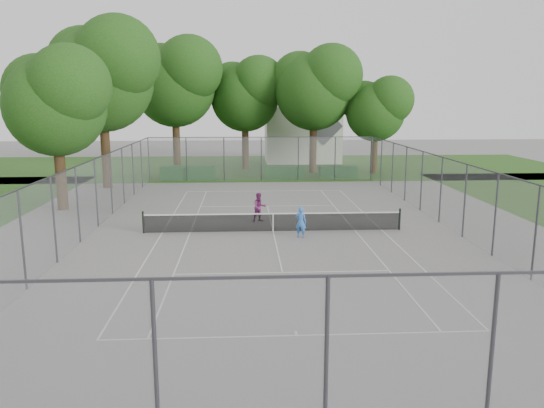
{
  "coord_description": "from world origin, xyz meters",
  "views": [
    {
      "loc": [
        -1.43,
        -25.6,
        6.48
      ],
      "look_at": [
        0.0,
        1.0,
        1.2
      ],
      "focal_mm": 35.0,
      "sensor_mm": 36.0,
      "label": 1
    }
  ],
  "objects_px": {
    "house": "(302,125)",
    "tennis_net": "(273,221)",
    "girl_player": "(301,222)",
    "woman_player": "(259,207)"
  },
  "relations": [
    {
      "from": "house",
      "to": "tennis_net",
      "type": "bearing_deg",
      "value": -98.9
    },
    {
      "from": "girl_player",
      "to": "house",
      "type": "bearing_deg",
      "value": -72.06
    },
    {
      "from": "house",
      "to": "girl_player",
      "type": "relative_size",
      "value": 6.41
    },
    {
      "from": "tennis_net",
      "to": "house",
      "type": "bearing_deg",
      "value": 81.1
    },
    {
      "from": "tennis_net",
      "to": "house",
      "type": "distance_m",
      "value": 30.76
    },
    {
      "from": "girl_player",
      "to": "woman_player",
      "type": "bearing_deg",
      "value": -37.41
    },
    {
      "from": "tennis_net",
      "to": "woman_player",
      "type": "xyz_separation_m",
      "value": [
        -0.61,
        2.26,
        0.27
      ]
    },
    {
      "from": "girl_player",
      "to": "tennis_net",
      "type": "bearing_deg",
      "value": -19.41
    },
    {
      "from": "house",
      "to": "woman_player",
      "type": "height_order",
      "value": "house"
    },
    {
      "from": "house",
      "to": "girl_player",
      "type": "bearing_deg",
      "value": -96.31
    }
  ]
}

